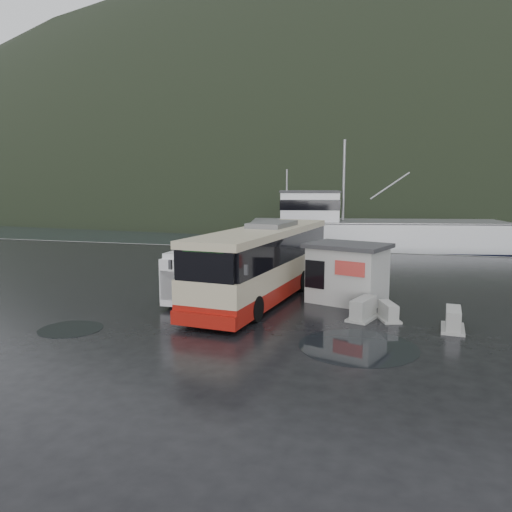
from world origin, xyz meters
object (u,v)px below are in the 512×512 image
(waste_bin_left, at_px, (245,311))
(fishing_trawler, at_px, (376,243))
(waste_bin_right, at_px, (250,304))
(dome_tent, at_px, (232,315))
(jersey_barrier_a, at_px, (363,319))
(ticket_kiosk, at_px, (347,302))
(white_van, at_px, (207,297))
(coach_bus, at_px, (265,297))
(jersey_barrier_b, at_px, (388,320))
(jersey_barrier_c, at_px, (453,330))

(waste_bin_left, bearing_deg, fishing_trawler, 80.77)
(waste_bin_left, bearing_deg, waste_bin_right, 97.94)
(dome_tent, bearing_deg, jersey_barrier_a, 8.97)
(dome_tent, bearing_deg, ticket_kiosk, 39.42)
(white_van, bearing_deg, jersey_barrier_a, -13.22)
(waste_bin_right, bearing_deg, fishing_trawler, 79.94)
(coach_bus, bearing_deg, waste_bin_right, -95.43)
(waste_bin_left, height_order, waste_bin_right, waste_bin_right)
(waste_bin_left, bearing_deg, ticket_kiosk, 35.01)
(waste_bin_left, bearing_deg, coach_bus, 87.30)
(dome_tent, height_order, jersey_barrier_b, dome_tent)
(white_van, bearing_deg, waste_bin_right, -15.48)
(ticket_kiosk, bearing_deg, coach_bus, -160.47)
(dome_tent, relative_size, jersey_barrier_b, 1.96)
(waste_bin_left, bearing_deg, white_van, 142.05)
(waste_bin_left, xyz_separation_m, jersey_barrier_a, (5.11, 0.08, 0.00))
(coach_bus, xyz_separation_m, dome_tent, (-0.48, -3.66, 0.00))
(coach_bus, xyz_separation_m, jersey_barrier_a, (4.97, -2.80, 0.00))
(ticket_kiosk, bearing_deg, jersey_barrier_a, -52.68)
(jersey_barrier_c, bearing_deg, waste_bin_right, 167.62)
(coach_bus, xyz_separation_m, waste_bin_right, (-0.32, -1.55, 0.00))
(jersey_barrier_b, bearing_deg, dome_tent, -171.05)
(white_van, xyz_separation_m, jersey_barrier_c, (11.17, -2.64, 0.00))
(coach_bus, distance_m, waste_bin_left, 2.88)
(dome_tent, xyz_separation_m, ticket_kiosk, (4.50, 3.70, 0.00))
(waste_bin_right, xyz_separation_m, dome_tent, (-0.16, -2.11, 0.00))
(dome_tent, bearing_deg, coach_bus, 82.58)
(ticket_kiosk, distance_m, fishing_trawler, 25.16)
(waste_bin_right, xyz_separation_m, jersey_barrier_b, (6.29, -1.09, 0.00))
(jersey_barrier_c, height_order, fishing_trawler, fishing_trawler)
(jersey_barrier_b, bearing_deg, jersey_barrier_c, -18.69)
(coach_bus, xyz_separation_m, jersey_barrier_b, (5.97, -2.64, 0.00))
(jersey_barrier_c, bearing_deg, jersey_barrier_b, 161.31)
(waste_bin_left, distance_m, jersey_barrier_c, 8.56)
(jersey_barrier_a, bearing_deg, jersey_barrier_c, -11.02)
(coach_bus, bearing_deg, jersey_barrier_b, -17.62)
(dome_tent, height_order, fishing_trawler, fishing_trawler)
(coach_bus, distance_m, fishing_trawler, 25.59)
(ticket_kiosk, xyz_separation_m, jersey_barrier_b, (1.95, -2.69, 0.00))
(fishing_trawler, bearing_deg, waste_bin_left, -110.51)
(jersey_barrier_c, bearing_deg, ticket_kiosk, 141.28)
(coach_bus, bearing_deg, jersey_barrier_c, -16.16)
(ticket_kiosk, xyz_separation_m, jersey_barrier_c, (4.38, -3.51, 0.00))
(ticket_kiosk, height_order, fishing_trawler, fishing_trawler)
(coach_bus, distance_m, waste_bin_right, 1.58)
(jersey_barrier_a, bearing_deg, white_van, 165.68)
(white_van, bearing_deg, jersey_barrier_c, -12.22)
(jersey_barrier_a, bearing_deg, ticket_kiosk, 108.42)
(white_van, height_order, jersey_barrier_a, white_van)
(white_van, height_order, jersey_barrier_b, white_van)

